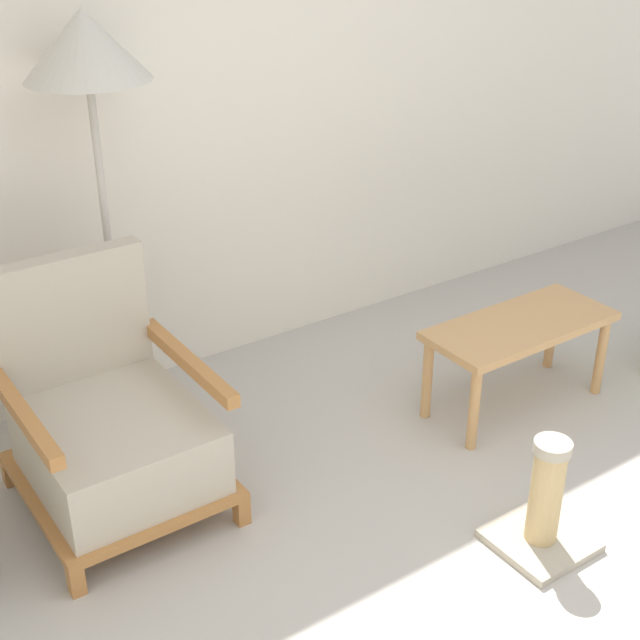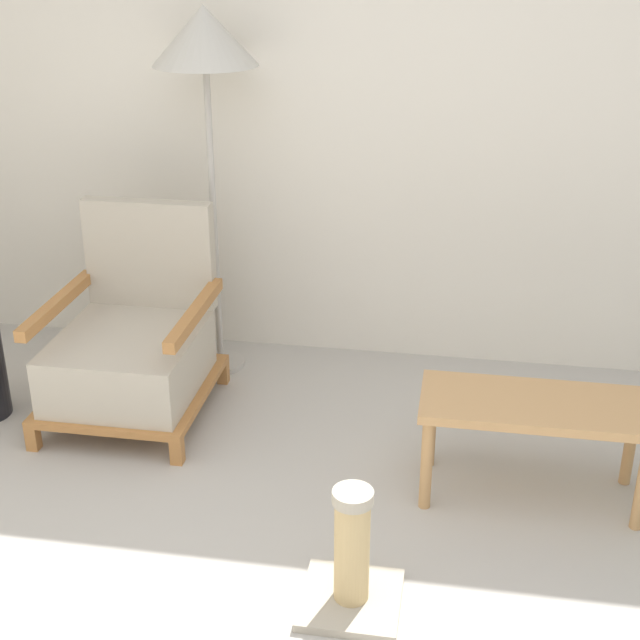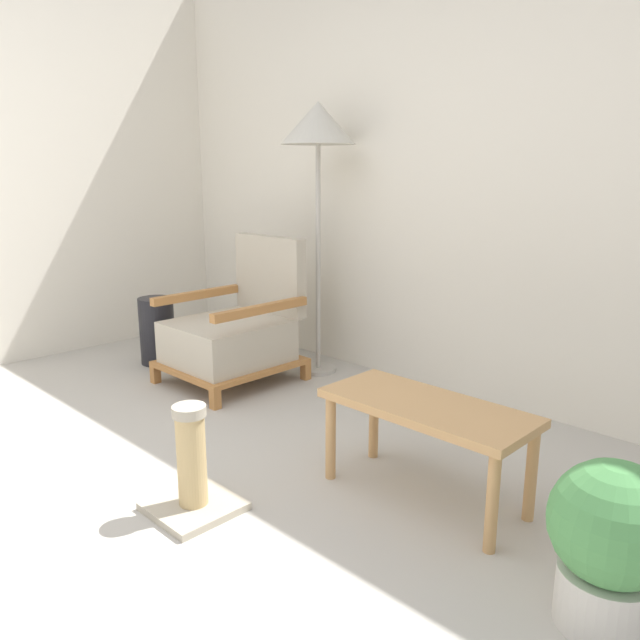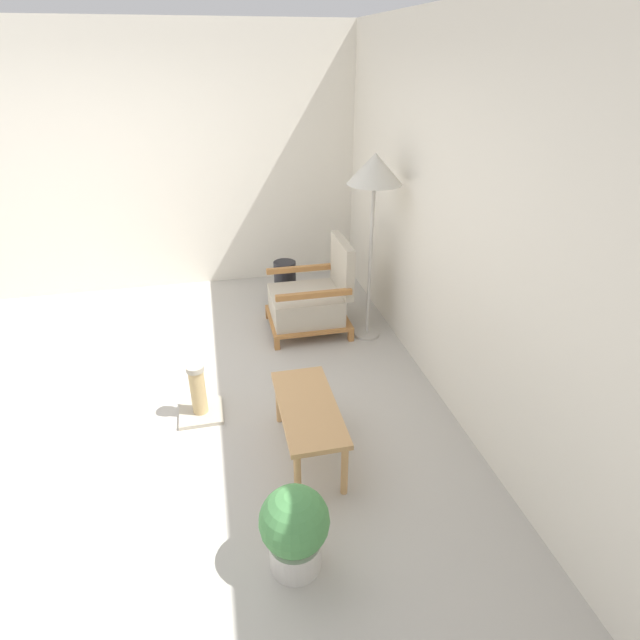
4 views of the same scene
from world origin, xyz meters
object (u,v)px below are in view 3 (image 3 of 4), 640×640
potted_plant (611,540)px  floor_lamp (318,133)px  scratching_post (192,473)px  armchair (235,331)px  coffee_table (426,417)px  vase (157,331)px

potted_plant → floor_lamp: bearing=154.1°
scratching_post → potted_plant: bearing=19.0°
armchair → floor_lamp: (0.25, 0.48, 1.19)m
armchair → floor_lamp: 1.31m
coffee_table → scratching_post: size_ratio=1.95×
armchair → scratching_post: 1.56m
vase → potted_plant: (3.15, -0.45, 0.05)m
potted_plant → scratching_post: size_ratio=1.18×
vase → scratching_post: 2.00m
floor_lamp → armchair: bearing=-117.4°
floor_lamp → vase: floor_lamp is taller
armchair → scratching_post: size_ratio=2.04×
vase → floor_lamp: bearing=35.0°
coffee_table → vase: (-2.36, 0.22, -0.12)m
floor_lamp → potted_plant: (2.24, -1.09, -1.23)m
armchair → floor_lamp: floor_lamp is taller
armchair → scratching_post: bearing=-44.2°
floor_lamp → coffee_table: floor_lamp is taller
floor_lamp → vase: bearing=-145.0°
coffee_table → vase: vase is taller
armchair → floor_lamp: size_ratio=0.52×
floor_lamp → potted_plant: floor_lamp is taller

